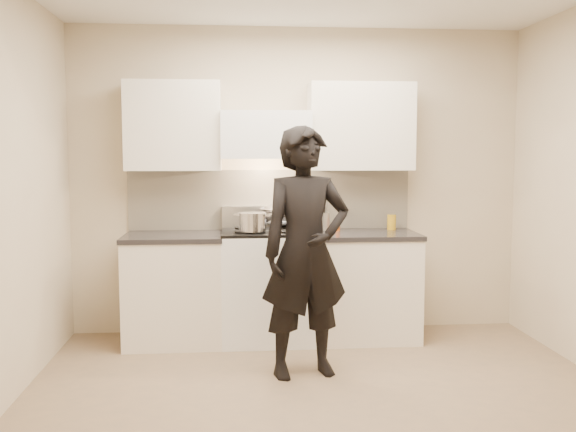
{
  "coord_description": "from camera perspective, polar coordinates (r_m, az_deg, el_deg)",
  "views": [
    {
      "loc": [
        -0.58,
        -3.96,
        1.59
      ],
      "look_at": [
        -0.15,
        1.05,
        1.1
      ],
      "focal_mm": 40.0,
      "sensor_mm": 36.0,
      "label": 1
    }
  ],
  "objects": [
    {
      "name": "ground_plane",
      "position": [
        4.31,
        3.33,
        -16.15
      ],
      "size": [
        4.0,
        4.0,
        0.0
      ],
      "primitive_type": "plane",
      "color": "#8A6E50"
    },
    {
      "name": "room_shell",
      "position": [
        4.36,
        1.99,
        5.63
      ],
      "size": [
        4.04,
        3.54,
        2.7
      ],
      "color": "beige",
      "rests_on": "ground"
    },
    {
      "name": "stove",
      "position": [
        5.51,
        -1.9,
        -6.15
      ],
      "size": [
        0.76,
        0.65,
        0.96
      ],
      "color": "white",
      "rests_on": "ground"
    },
    {
      "name": "counter_right",
      "position": [
        5.61,
        6.64,
        -6.1
      ],
      "size": [
        0.92,
        0.67,
        0.92
      ],
      "color": "white",
      "rests_on": "ground"
    },
    {
      "name": "counter_left",
      "position": [
        5.52,
        -10.06,
        -6.34
      ],
      "size": [
        0.82,
        0.67,
        0.92
      ],
      "color": "white",
      "rests_on": "ground"
    },
    {
      "name": "wok",
      "position": [
        5.57,
        -0.46,
        0.16
      ],
      "size": [
        0.41,
        0.5,
        0.33
      ],
      "color": "silver",
      "rests_on": "stove"
    },
    {
      "name": "stock_pot",
      "position": [
        5.27,
        -3.18,
        -0.52
      ],
      "size": [
        0.31,
        0.29,
        0.15
      ],
      "color": "silver",
      "rests_on": "stove"
    },
    {
      "name": "utensil_crock",
      "position": [
        5.65,
        3.17,
        -0.35
      ],
      "size": [
        0.11,
        0.11,
        0.3
      ],
      "color": "#AEAEAE",
      "rests_on": "counter_right"
    },
    {
      "name": "spice_jar",
      "position": [
        5.62,
        4.45,
        -0.84
      ],
      "size": [
        0.04,
        0.04,
        0.09
      ],
      "color": "#C04A0D",
      "rests_on": "counter_right"
    },
    {
      "name": "oil_glass",
      "position": [
        5.77,
        9.19,
        -0.53
      ],
      "size": [
        0.08,
        0.08,
        0.13
      ],
      "color": "#C29018",
      "rests_on": "counter_right"
    },
    {
      "name": "person",
      "position": [
        4.57,
        1.58,
        -3.22
      ],
      "size": [
        0.74,
        0.57,
        1.79
      ],
      "primitive_type": "imported",
      "rotation": [
        0.0,
        0.0,
        0.24
      ],
      "color": "black",
      "rests_on": "ground"
    }
  ]
}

